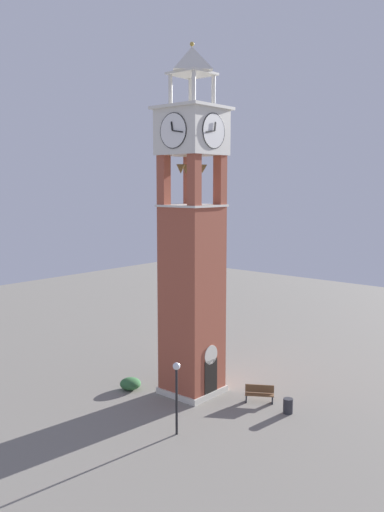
# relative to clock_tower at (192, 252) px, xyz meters

# --- Properties ---
(ground) EXTENTS (80.00, 80.00, 0.00)m
(ground) POSITION_rel_clock_tower_xyz_m (0.00, 0.00, -8.26)
(ground) COLOR gray
(clock_tower) EXTENTS (3.39, 3.39, 19.67)m
(clock_tower) POSITION_rel_clock_tower_xyz_m (0.00, 0.00, 0.00)
(clock_tower) COLOR #9E4C38
(clock_tower) RESTS_ON ground
(park_bench) EXTENTS (1.23, 1.59, 0.95)m
(park_bench) POSITION_rel_clock_tower_xyz_m (1.36, -3.80, -7.77)
(park_bench) COLOR brown
(park_bench) RESTS_ON ground
(lamp_post) EXTENTS (0.36, 0.36, 3.60)m
(lamp_post) POSITION_rel_clock_tower_xyz_m (-4.61, -2.99, -5.74)
(lamp_post) COLOR black
(lamp_post) RESTS_ON ground
(trash_bin) EXTENTS (0.52, 0.52, 0.80)m
(trash_bin) POSITION_rel_clock_tower_xyz_m (1.08, -5.79, -7.86)
(trash_bin) COLOR #2D2D33
(trash_bin) RESTS_ON ground
(shrub_near_entry) EXTENTS (1.25, 1.25, 0.69)m
(shrub_near_entry) POSITION_rel_clock_tower_xyz_m (-2.03, 3.07, -7.91)
(shrub_near_entry) COLOR #336638
(shrub_near_entry) RESTS_ON ground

